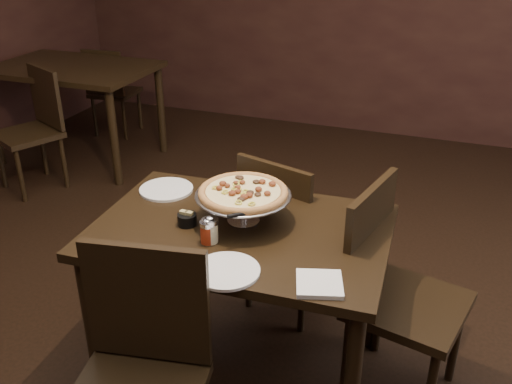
% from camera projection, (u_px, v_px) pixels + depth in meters
% --- Properties ---
extents(room, '(6.04, 7.04, 2.84)m').
position_uv_depth(room, '(240.00, 78.00, 2.05)').
color(room, black).
rests_on(room, ground).
extents(dining_table, '(1.25, 0.87, 0.76)m').
position_uv_depth(dining_table, '(241.00, 248.00, 2.41)').
color(dining_table, black).
rests_on(dining_table, ground).
extents(background_table, '(1.29, 0.86, 0.81)m').
position_uv_depth(background_table, '(74.00, 79.00, 4.70)').
color(background_table, black).
rests_on(background_table, ground).
extents(pizza_stand, '(0.40, 0.40, 0.17)m').
position_uv_depth(pizza_stand, '(243.00, 193.00, 2.35)').
color(pizza_stand, silver).
rests_on(pizza_stand, dining_table).
extents(parmesan_shaker, '(0.07, 0.07, 0.11)m').
position_uv_depth(parmesan_shaker, '(210.00, 230.00, 2.24)').
color(parmesan_shaker, beige).
rests_on(parmesan_shaker, dining_table).
extents(pepper_flake_shaker, '(0.06, 0.06, 0.11)m').
position_uv_depth(pepper_flake_shaker, '(207.00, 231.00, 2.24)').
color(pepper_flake_shaker, maroon).
rests_on(pepper_flake_shaker, dining_table).
extents(packet_caddy, '(0.08, 0.08, 0.06)m').
position_uv_depth(packet_caddy, '(187.00, 219.00, 2.37)').
color(packet_caddy, black).
rests_on(packet_caddy, dining_table).
extents(napkin_stack, '(0.20, 0.20, 0.02)m').
position_uv_depth(napkin_stack, '(319.00, 284.00, 1.99)').
color(napkin_stack, white).
rests_on(napkin_stack, dining_table).
extents(plate_left, '(0.25, 0.25, 0.01)m').
position_uv_depth(plate_left, '(166.00, 189.00, 2.67)').
color(plate_left, white).
rests_on(plate_left, dining_table).
extents(plate_near, '(0.25, 0.25, 0.01)m').
position_uv_depth(plate_near, '(226.00, 271.00, 2.07)').
color(plate_near, white).
rests_on(plate_near, dining_table).
extents(serving_spatula, '(0.15, 0.15, 0.02)m').
position_uv_depth(serving_spatula, '(242.00, 215.00, 2.19)').
color(serving_spatula, silver).
rests_on(serving_spatula, pizza_stand).
extents(chair_far, '(0.52, 0.52, 0.90)m').
position_uv_depth(chair_far, '(286.00, 230.00, 2.89)').
color(chair_far, black).
rests_on(chair_far, ground).
extents(chair_near, '(0.52, 0.52, 0.95)m').
position_uv_depth(chair_near, '(139.00, 373.00, 1.95)').
color(chair_near, black).
rests_on(chair_near, ground).
extents(chair_side, '(0.54, 0.54, 0.96)m').
position_uv_depth(chair_side, '(393.00, 287.00, 2.39)').
color(chair_side, black).
rests_on(chair_side, ground).
extents(bg_chair_far, '(0.41, 0.41, 0.83)m').
position_uv_depth(bg_chair_far, '(111.00, 89.00, 5.32)').
color(bg_chair_far, black).
rests_on(bg_chair_far, ground).
extents(bg_chair_near, '(0.56, 0.56, 0.91)m').
position_uv_depth(bg_chair_near, '(35.00, 125.00, 4.29)').
color(bg_chair_near, black).
rests_on(bg_chair_near, ground).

